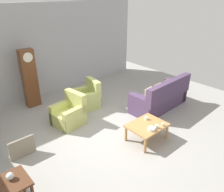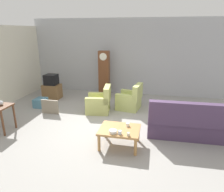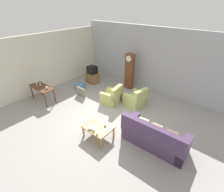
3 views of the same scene
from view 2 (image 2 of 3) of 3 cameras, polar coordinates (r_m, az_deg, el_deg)
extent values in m
plane|color=#999691|center=(6.01, -1.56, -8.73)|extent=(10.40, 10.40, 0.00)
cube|color=#ADAFB5|center=(8.97, 4.00, 10.86)|extent=(8.40, 0.16, 3.20)
cube|color=#4C3856|center=(5.87, 20.41, -8.25)|extent=(2.13, 0.91, 0.44)
cube|color=#4C3856|center=(5.34, 21.61, -4.90)|extent=(2.11, 0.27, 0.60)
cube|color=#4C3856|center=(5.72, 11.28, -6.79)|extent=(0.27, 0.85, 0.68)
cube|color=brown|center=(5.86, 25.38, -4.63)|extent=(0.37, 0.16, 0.36)
cube|color=#9E8966|center=(5.75, 20.76, -4.45)|extent=(0.36, 0.13, 0.36)
cube|color=#C6B284|center=(5.68, 15.99, -4.23)|extent=(0.37, 0.17, 0.36)
cube|color=#B7BC66|center=(7.04, -3.91, -2.89)|extent=(0.86, 0.86, 0.40)
cube|color=#B7BC66|center=(6.85, -1.34, 0.63)|extent=(0.28, 0.78, 0.52)
cube|color=#B7BC66|center=(7.28, -3.59, -1.32)|extent=(0.77, 0.26, 0.60)
cube|color=#B7BC66|center=(6.73, -4.30, -3.00)|extent=(0.77, 0.26, 0.60)
cube|color=#B7C26C|center=(7.34, 4.66, -2.01)|extent=(0.87, 0.87, 0.40)
cube|color=#B7C26C|center=(7.12, 7.21, 1.15)|extent=(0.30, 0.78, 0.52)
cube|color=#B7C26C|center=(7.58, 5.36, -0.58)|extent=(0.78, 0.28, 0.60)
cube|color=#B7C26C|center=(7.04, 3.95, -2.02)|extent=(0.78, 0.28, 0.60)
cube|color=#B27F47|center=(4.93, 2.14, -9.41)|extent=(0.96, 0.76, 0.05)
cylinder|color=#B27F47|center=(4.85, -3.67, -13.01)|extent=(0.07, 0.07, 0.41)
cylinder|color=#B27F47|center=(4.72, 6.60, -14.10)|extent=(0.07, 0.07, 0.41)
cylinder|color=#B27F47|center=(5.40, -1.75, -9.58)|extent=(0.07, 0.07, 0.41)
cylinder|color=#B27F47|center=(5.28, 7.36, -10.42)|extent=(0.07, 0.07, 0.41)
cylinder|color=#56331E|center=(6.13, -28.31, -6.80)|extent=(0.06, 0.06, 0.71)
cylinder|color=#56331E|center=(6.46, -25.66, -5.19)|extent=(0.06, 0.06, 0.71)
cube|color=brown|center=(8.58, -2.20, 6.20)|extent=(0.44, 0.28, 1.91)
cylinder|color=silver|center=(8.32, -2.53, 10.96)|extent=(0.30, 0.02, 0.30)
cube|color=brown|center=(8.76, -16.42, 1.24)|extent=(0.68, 0.52, 0.58)
cube|color=black|center=(8.63, -16.71, 4.44)|extent=(0.48, 0.44, 0.42)
cube|color=gray|center=(7.17, -17.02, -2.92)|extent=(0.60, 0.05, 0.49)
cube|color=teal|center=(7.95, -19.39, -1.76)|extent=(0.39, 0.46, 0.32)
sphere|color=silver|center=(6.31, -28.73, -1.69)|extent=(0.13, 0.13, 0.13)
cylinder|color=white|center=(5.04, 4.44, -8.01)|extent=(0.09, 0.09, 0.08)
cylinder|color=silver|center=(4.67, 2.21, -10.16)|extent=(0.09, 0.09, 0.09)
cylinder|color=beige|center=(4.61, 4.59, -10.66)|extent=(0.07, 0.07, 0.08)
cylinder|color=white|center=(4.72, 0.27, -9.91)|extent=(0.18, 0.18, 0.07)
camera|label=1|loc=(4.92, -66.65, 18.00)|focal=36.35mm
camera|label=3|loc=(3.10, 84.54, 32.37)|focal=26.26mm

